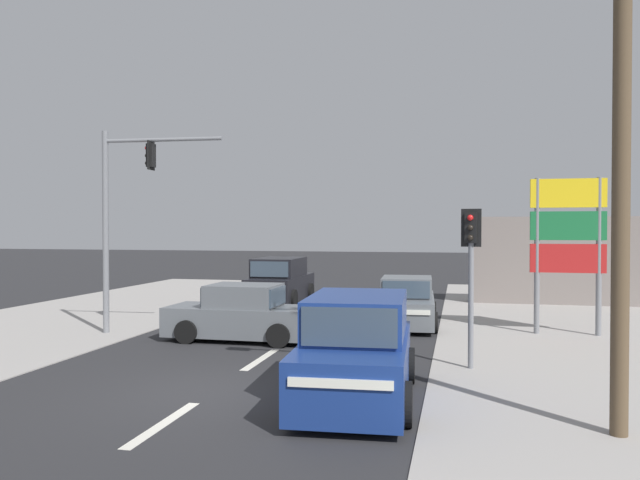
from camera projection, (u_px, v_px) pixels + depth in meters
The scene contains 13 objects.
ground_plane at pixel (212, 392), 11.91m from camera, with size 140.00×140.00×0.00m, color #28282B.
lane_dash_near at pixel (163, 424), 9.96m from camera, with size 0.20×2.40×0.01m, color silver.
lane_dash_mid at pixel (261, 359), 14.84m from camera, with size 0.20×2.40×0.01m, color silver.
lane_dash_far at pixel (310, 327), 19.71m from camera, with size 0.20×2.40×0.01m, color silver.
utility_pole_foreground_right at pixel (612, 83), 9.28m from camera, with size 3.78×0.40×9.87m.
traffic_signal_mast at pixel (123, 204), 18.35m from camera, with size 3.69×0.44×6.00m.
pedestal_signal_right_kerb at pixel (471, 260), 13.76m from camera, with size 0.44×0.31×3.56m.
shopping_plaza_sign at pixel (568, 233), 18.14m from camera, with size 2.10×0.16×4.60m.
shopfront_wall_far at pixel (622, 261), 25.08m from camera, with size 12.00×1.00×3.60m, color gray.
sedan_oncoming_mid at pixel (407, 304), 19.95m from camera, with size 2.06×4.32×1.56m.
sedan_oncoming_near at pixel (243, 315), 17.39m from camera, with size 4.25×1.91×1.56m.
suv_receding_far at pixel (280, 282), 25.97m from camera, with size 2.08×4.55×1.90m.
suv_crossing_left at pixel (357, 351), 11.38m from camera, with size 2.25×4.63×1.90m.
Camera 1 is at (4.61, -11.11, 3.13)m, focal length 35.00 mm.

